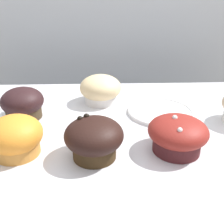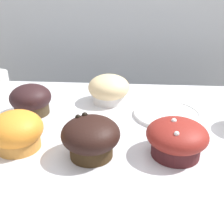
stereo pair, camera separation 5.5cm
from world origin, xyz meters
The scene contains 7 objects.
wall_back centered at (0.00, 0.60, 0.90)m, with size 3.20×0.10×1.80m, color #B2B7BC.
muffin_front_center centered at (-0.02, -0.09, 0.92)m, with size 0.11×0.11×0.08m.
muffin_back_left centered at (-0.19, 0.08, 0.92)m, with size 0.10×0.10×0.07m.
muffin_back_right centered at (0.14, -0.08, 0.92)m, with size 0.11×0.11×0.07m.
muffin_front_right centered at (-0.01, 0.17, 0.92)m, with size 0.11×0.11×0.08m.
muffin_back_center centered at (-0.16, -0.07, 0.92)m, with size 0.10×0.10×0.08m.
serving_plate centered at (0.14, 0.09, 0.89)m, with size 0.16×0.16×0.01m.
Camera 2 is at (0.05, -0.49, 1.16)m, focal length 42.00 mm.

